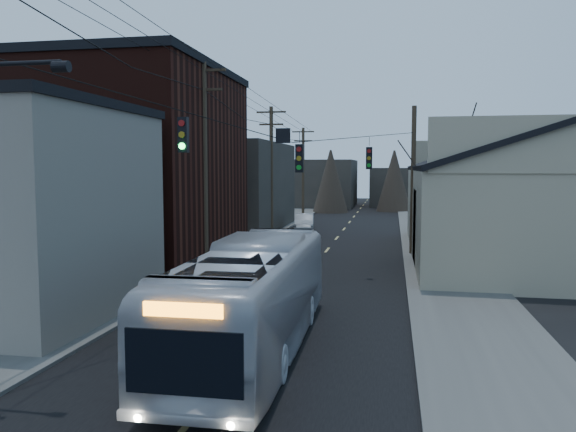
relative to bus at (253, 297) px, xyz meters
The scene contains 13 objects.
road_surface 23.23m from the bus, 90.48° to the left, with size 9.00×110.00×0.02m, color black.
sidewalk_left 24.17m from the bus, 106.11° to the left, with size 4.00×110.00×0.12m, color #474744.
sidewalk_right 24.07m from the bus, 74.78° to the left, with size 4.00×110.00×0.12m, color #474744.
building_clapboard 9.66m from the bus, 166.64° to the left, with size 8.00×8.00×7.00m, color slate.
building_brick 17.03m from the bus, 127.71° to the left, with size 10.00×12.00×10.00m, color black.
building_left_far 30.82m from the bus, 108.38° to the left, with size 9.00×14.00×7.00m, color #342F29.
warehouse 22.27m from the bus, 54.84° to the left, with size 16.16×20.60×7.73m.
building_far_left 58.53m from the bus, 96.08° to the left, with size 10.00×12.00×6.00m, color #342F29.
building_far_right 63.56m from the bus, 83.85° to the left, with size 12.00×14.00×5.00m, color #342F29.
bare_tree 14.76m from the bus, 64.44° to the left, with size 0.40×0.40×7.20m, color black.
utility_lines 17.97m from the bus, 100.81° to the left, with size 11.24×45.28×10.50m.
bus is the anchor object (origin of this frame).
parked_car 29.48m from the bus, 96.22° to the left, with size 1.45×4.15×1.37m, color #A3A6AB.
Camera 1 is at (3.87, -7.73, 5.02)m, focal length 35.00 mm.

